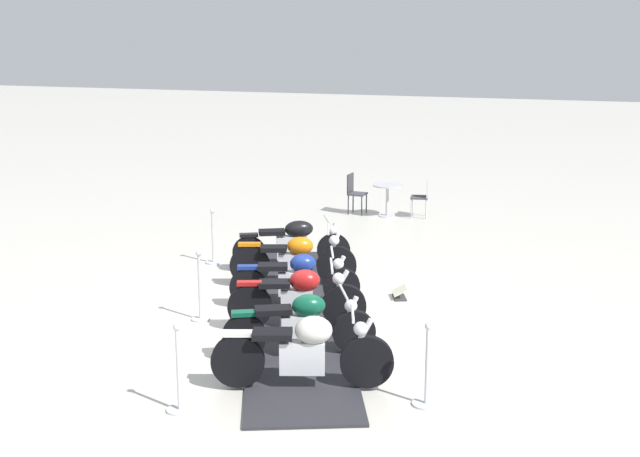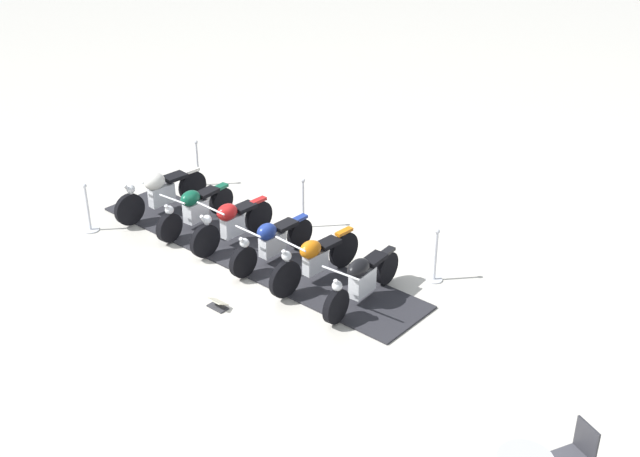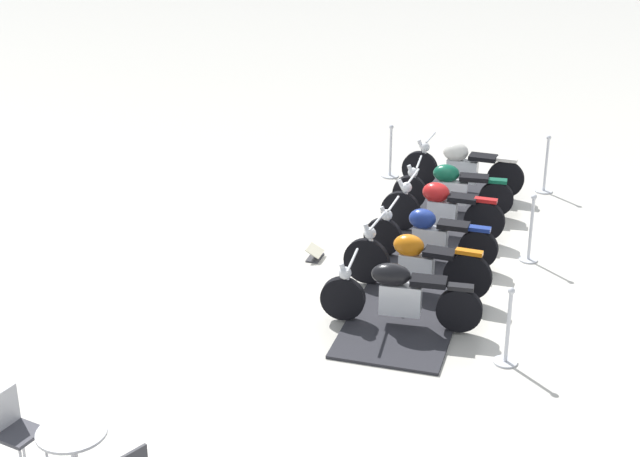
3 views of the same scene
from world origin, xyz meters
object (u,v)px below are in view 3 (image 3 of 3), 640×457
(motorcycle_maroon, at_px, (441,207))
(stanchion_left_front, at_px, (545,174))
(motorcycle_copper, at_px, (414,260))
(cafe_chair_near_table, at_px, (13,427))
(stanchion_left_rear, at_px, (507,338))
(motorcycle_cream, at_px, (461,166))
(stanchion_left_mid, at_px, (530,237))
(cafe_table, at_px, (74,448))
(stanchion_right_front, at_px, (390,161))
(motorcycle_forest, at_px, (451,188))
(motorcycle_navy, at_px, (428,234))
(info_placard, at_px, (315,255))
(motorcycle_black, at_px, (398,293))

(motorcycle_maroon, distance_m, stanchion_left_front, 3.10)
(motorcycle_maroon, xyz_separation_m, motorcycle_copper, (-2.04, -0.76, -0.01))
(cafe_chair_near_table, bearing_deg, stanchion_left_rear, 49.98)
(motorcycle_cream, bearing_deg, motorcycle_copper, 93.80)
(stanchion_left_mid, bearing_deg, motorcycle_cream, 49.84)
(cafe_table, bearing_deg, stanchion_right_front, 15.69)
(motorcycle_forest, relative_size, stanchion_left_mid, 1.78)
(motorcycle_copper, height_order, stanchion_left_mid, stanchion_left_mid)
(motorcycle_navy, relative_size, info_placard, 4.84)
(stanchion_right_front, distance_m, stanchion_left_rear, 7.14)
(motorcycle_copper, xyz_separation_m, cafe_chair_near_table, (-6.07, 1.08, 0.02))
(motorcycle_copper, relative_size, cafe_table, 2.80)
(motorcycle_navy, bearing_deg, cafe_chair_near_table, 65.26)
(stanchion_left_mid, xyz_separation_m, info_placard, (-1.99, 2.73, -0.33))
(stanchion_right_front, distance_m, info_placard, 4.16)
(motorcycle_copper, relative_size, stanchion_left_front, 1.94)
(motorcycle_black, height_order, info_placard, motorcycle_black)
(stanchion_left_rear, bearing_deg, info_placard, 74.82)
(motorcycle_copper, bearing_deg, cafe_table, 70.60)
(motorcycle_forest, distance_m, stanchion_right_front, 2.19)
(motorcycle_navy, bearing_deg, motorcycle_forest, -88.60)
(motorcycle_copper, relative_size, info_placard, 5.09)
(motorcycle_navy, bearing_deg, cafe_table, 71.82)
(motorcycle_cream, height_order, stanchion_left_rear, stanchion_left_rear)
(motorcycle_black, xyz_separation_m, stanchion_left_mid, (3.08, -0.47, -0.11))
(stanchion_left_rear, bearing_deg, motorcycle_black, 91.60)
(motorcycle_forest, bearing_deg, stanchion_left_mid, 128.68)
(motorcycle_cream, relative_size, motorcycle_forest, 1.13)
(motorcycle_maroon, distance_m, cafe_chair_near_table, 8.11)
(cafe_table, bearing_deg, info_placard, 14.98)
(motorcycle_navy, height_order, motorcycle_black, motorcycle_black)
(motorcycle_cream, xyz_separation_m, stanchion_left_rear, (-5.05, -3.52, -0.18))
(motorcycle_copper, distance_m, stanchion_right_front, 5.09)
(motorcycle_black, distance_m, info_placard, 2.55)
(motorcycle_copper, bearing_deg, stanchion_left_front, -103.58)
(stanchion_left_rear, xyz_separation_m, cafe_chair_near_table, (-5.09, 3.07, 0.18))
(motorcycle_cream, height_order, motorcycle_forest, motorcycle_cream)
(stanchion_left_mid, bearing_deg, stanchion_left_front, 20.59)
(motorcycle_navy, xyz_separation_m, motorcycle_black, (-2.04, -0.76, 0.03))
(stanchion_right_front, bearing_deg, motorcycle_cream, -89.26)
(motorcycle_maroon, bearing_deg, stanchion_left_rear, 114.05)
(motorcycle_navy, bearing_deg, motorcycle_copper, 91.29)
(stanchion_left_front, bearing_deg, motorcycle_black, -173.74)
(motorcycle_black, height_order, cafe_table, motorcycle_black)
(motorcycle_copper, height_order, stanchion_left_rear, stanchion_left_rear)
(motorcycle_maroon, relative_size, motorcycle_navy, 0.99)
(motorcycle_forest, xyz_separation_m, cafe_table, (-8.99, -0.87, 0.09))
(stanchion_right_front, relative_size, cafe_chair_near_table, 1.14)
(cafe_chair_near_table, bearing_deg, info_placard, 88.51)
(stanchion_left_rear, bearing_deg, motorcycle_navy, 49.94)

